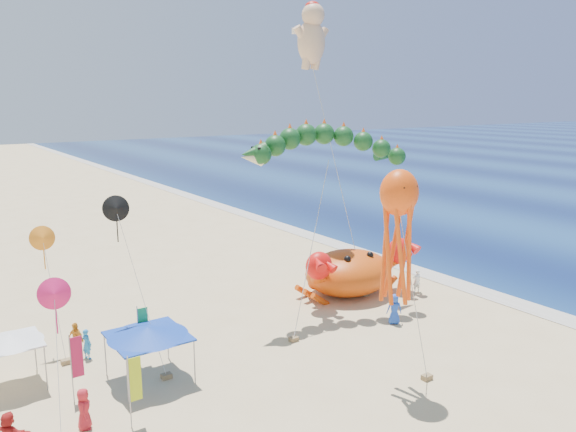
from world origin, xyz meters
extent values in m
plane|color=#D1B784|center=(0.00, 0.00, 0.00)|extent=(320.00, 320.00, 0.00)
plane|color=silver|center=(12.00, 0.00, 0.01)|extent=(320.00, 320.00, 0.00)
ellipsoid|color=#D7490B|center=(4.08, 3.40, 1.54)|extent=(6.67, 5.61, 3.07)
sphere|color=red|center=(0.65, 2.11, 2.90)|extent=(1.82, 1.82, 1.82)
sphere|color=black|center=(3.12, 2.33, 2.90)|extent=(0.47, 0.47, 0.47)
sphere|color=red|center=(7.52, 2.11, 2.90)|extent=(1.82, 1.82, 1.82)
sphere|color=black|center=(5.05, 2.33, 2.90)|extent=(0.47, 0.47, 0.47)
cone|color=#114019|center=(-4.12, 1.99, 10.32)|extent=(1.54, 1.14, 1.26)
cylinder|color=#B2B2B2|center=(-1.28, 0.56, 4.93)|extent=(4.70, 2.93, 9.57)
cube|color=olive|center=(-3.60, -0.88, 0.12)|extent=(0.50, 0.35, 0.25)
ellipsoid|color=#E4B48B|center=(4.23, 8.12, 17.24)|extent=(2.10, 1.73, 3.08)
sphere|color=#E4B48B|center=(4.23, 7.93, 19.05)|extent=(1.61, 1.61, 1.61)
ellipsoid|color=red|center=(4.23, 8.03, 19.62)|extent=(1.04, 1.04, 0.73)
cylinder|color=#B2B2B2|center=(4.49, 5.25, 8.08)|extent=(0.55, 5.79, 15.87)
cube|color=olive|center=(4.74, 2.37, 0.12)|extent=(0.50, 0.35, 0.25)
ellipsoid|color=#FF4F0D|center=(-2.41, -7.34, 9.23)|extent=(1.84, 1.65, 2.11)
cylinder|color=#B2B2B2|center=(-1.62, -7.75, 4.38)|extent=(1.63, 0.86, 8.47)
cube|color=olive|center=(-0.83, -8.15, 0.12)|extent=(0.50, 0.35, 0.25)
cylinder|color=gray|center=(-13.46, -2.11, 1.10)|extent=(0.06, 0.06, 2.20)
cylinder|color=gray|center=(-10.23, -2.11, 1.10)|extent=(0.06, 0.06, 2.20)
cylinder|color=gray|center=(-13.46, 1.12, 1.10)|extent=(0.06, 0.06, 2.20)
cylinder|color=gray|center=(-10.23, 1.12, 1.10)|extent=(0.06, 0.06, 2.20)
cube|color=#1237A1|center=(-11.84, -0.50, 2.24)|extent=(3.47, 3.47, 0.08)
cone|color=#1237A1|center=(-11.84, -0.50, 2.48)|extent=(3.82, 3.82, 0.45)
cylinder|color=gray|center=(-16.17, 1.22, 1.10)|extent=(0.06, 0.06, 2.20)
cylinder|color=gray|center=(-16.17, 3.70, 1.10)|extent=(0.06, 0.06, 2.20)
cube|color=white|center=(-17.41, 2.46, 2.24)|extent=(2.71, 2.71, 0.08)
cone|color=white|center=(-17.41, 2.46, 2.48)|extent=(2.98, 2.98, 0.45)
cylinder|color=gray|center=(-13.99, -3.96, 1.60)|extent=(0.05, 0.05, 3.20)
cube|color=#BCD318|center=(-13.71, -3.96, 2.10)|extent=(0.50, 0.04, 1.90)
cylinder|color=gray|center=(-15.43, -0.53, 1.60)|extent=(0.05, 0.05, 3.20)
cube|color=#B91745|center=(-15.15, -0.53, 2.10)|extent=(0.50, 0.04, 1.90)
cylinder|color=gray|center=(-11.74, 1.18, 1.60)|extent=(0.05, 0.05, 3.20)
cube|color=green|center=(-11.46, 1.18, 2.10)|extent=(0.50, 0.04, 1.90)
imported|color=white|center=(8.23, 0.91, 0.81)|extent=(0.68, 0.53, 1.63)
imported|color=#227DC8|center=(-13.71, 3.53, 0.81)|extent=(0.61, 0.70, 1.63)
imported|color=orange|center=(-14.09, 4.15, 0.93)|extent=(0.88, 1.18, 1.86)
imported|color=blue|center=(2.85, -2.27, 0.93)|extent=(1.08, 0.99, 1.86)
imported|color=red|center=(-15.59, -2.93, 0.88)|extent=(0.77, 0.98, 1.76)
cone|color=#E91963|center=(-16.14, -1.99, 5.69)|extent=(1.30, 0.51, 1.32)
cylinder|color=#B2B2B2|center=(-15.89, -3.49, 2.87)|extent=(0.55, 3.04, 5.46)
cone|color=black|center=(-12.17, 2.13, 8.07)|extent=(1.30, 0.51, 1.32)
cylinder|color=#B2B2B2|center=(-11.92, 0.63, 4.06)|extent=(0.55, 3.04, 7.84)
cube|color=olive|center=(-11.67, -0.87, 0.12)|extent=(0.50, 0.35, 0.25)
cone|color=orange|center=(-14.95, 5.88, 6.20)|extent=(1.30, 0.51, 1.32)
cylinder|color=#B2B2B2|center=(-14.70, 4.38, 3.12)|extent=(0.55, 3.04, 5.96)
cube|color=olive|center=(-14.45, 2.88, 0.12)|extent=(0.50, 0.35, 0.25)
camera|label=1|loc=(-20.55, -24.86, 13.34)|focal=35.00mm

